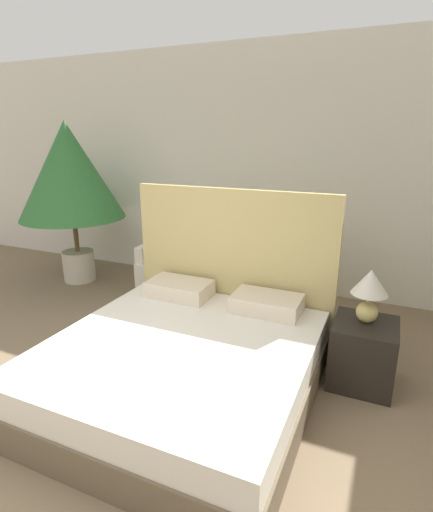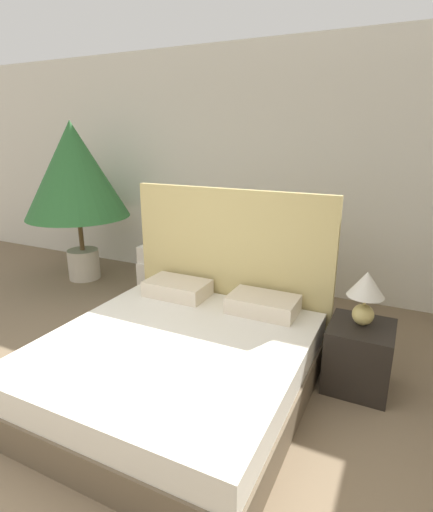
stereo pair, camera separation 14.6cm
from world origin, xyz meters
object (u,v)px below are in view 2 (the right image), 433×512
at_px(bed, 182,356).
at_px(table_lamp, 366,291).
at_px(armchair_near_window_left, 173,270).
at_px(armchair_near_window_right, 242,282).
at_px(nightstand, 359,356).
at_px(potted_palm, 75,173).

distance_m(bed, table_lamp, 1.45).
relative_size(bed, table_lamp, 4.69).
relative_size(armchair_near_window_left, table_lamp, 2.18).
relative_size(armchair_near_window_left, armchair_near_window_right, 1.00).
distance_m(armchair_near_window_right, nightstand, 1.72).
bearing_deg(potted_palm, bed, -32.12).
distance_m(potted_palm, table_lamp, 3.80).
height_order(potted_palm, table_lamp, potted_palm).
xyz_separation_m(bed, armchair_near_window_right, (-0.19, 1.64, 0.01)).
bearing_deg(armchair_near_window_left, nightstand, -28.07).
distance_m(armchair_near_window_right, table_lamp, 1.76).
xyz_separation_m(potted_palm, table_lamp, (3.65, -0.88, -0.63)).
height_order(bed, armchair_near_window_left, bed).
bearing_deg(bed, armchair_near_window_right, 96.78).
bearing_deg(potted_palm, table_lamp, -13.58).
xyz_separation_m(bed, nightstand, (1.20, 0.63, -0.03)).
bearing_deg(armchair_near_window_right, bed, -77.52).
bearing_deg(armchair_near_window_left, potted_palm, 179.73).
height_order(bed, nightstand, bed).
height_order(bed, potted_palm, potted_palm).
relative_size(potted_palm, table_lamp, 4.88).
xyz_separation_m(armchair_near_window_right, potted_palm, (-2.26, -0.10, 1.12)).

